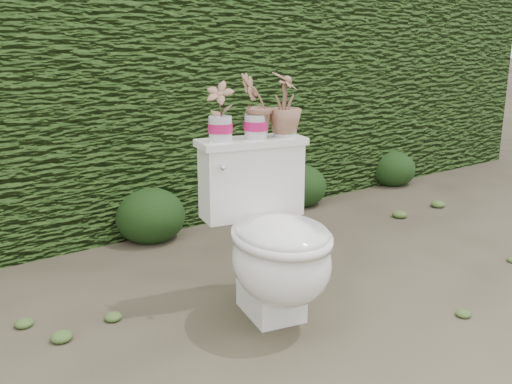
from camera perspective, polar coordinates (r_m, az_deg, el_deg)
ground at (r=2.79m, az=-1.49°, el=-10.84°), size 60.00×60.00×0.00m
hedge at (r=3.95m, az=-15.09°, el=8.58°), size 8.00×1.00×1.60m
toilet at (r=2.52m, az=1.71°, el=-4.99°), size 0.59×0.76×0.78m
potted_plant_left at (r=2.55m, az=-3.61°, el=7.88°), size 0.15×0.16×0.25m
potted_plant_center at (r=2.61m, az=-0.01°, el=8.43°), size 0.15×0.12×0.28m
potted_plant_right at (r=2.67m, az=2.90°, el=8.60°), size 0.22×0.22×0.28m
liriope_clump_2 at (r=3.61m, az=-10.57°, el=-1.91°), size 0.44×0.44×0.35m
liriope_clump_3 at (r=4.30m, az=4.30°, el=0.98°), size 0.42×0.42×0.33m
liriope_clump_4 at (r=5.02m, az=13.49°, el=2.56°), size 0.39×0.39×0.31m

